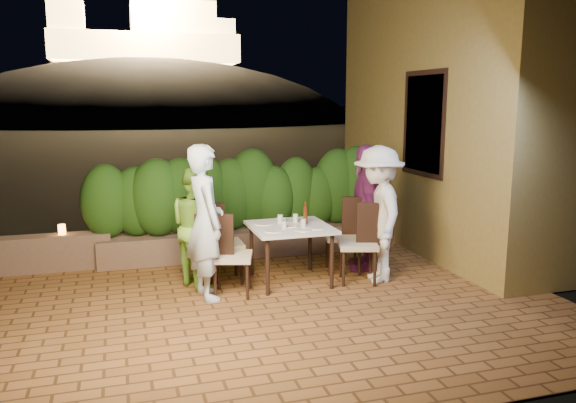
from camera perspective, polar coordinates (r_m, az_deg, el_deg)
name	(u,v)px	position (r m, az deg, el deg)	size (l,w,h in m)	color
ground	(267,310)	(6.52, -2.15, -10.99)	(400.00, 400.00, 0.00)	black
terrace_floor	(257,300)	(6.99, -3.21, -9.98)	(7.00, 6.00, 0.15)	brown
building_wall	(454,90)	(9.40, 16.51, 10.81)	(1.60, 5.00, 5.00)	olive
window_pane	(425,124)	(8.57, 13.78, 7.68)	(0.08, 1.00, 1.40)	black
window_frame	(425,124)	(8.57, 13.72, 7.68)	(0.06, 1.15, 1.55)	black
planter	(241,242)	(8.63, -4.77, -4.15)	(4.20, 0.55, 0.40)	brown
hedge	(241,194)	(8.47, -4.84, 0.77)	(4.00, 0.70, 1.10)	#1C4111
parapet	(28,254)	(8.54, -24.94, -4.90)	(2.20, 0.30, 0.50)	brown
hill	(151,157)	(66.28, -13.76, 4.45)	(52.00, 40.00, 22.00)	black
fortress	(145,25)	(66.48, -14.31, 16.98)	(26.00, 8.00, 8.00)	#FFCC7A
dining_table	(290,254)	(7.31, 0.23, -5.35)	(1.01, 1.01, 0.75)	white
plate_nw	(273,231)	(6.91, -1.50, -3.00)	(0.23, 0.23, 0.01)	white
plate_sw	(263,224)	(7.31, -2.55, -2.27)	(0.23, 0.23, 0.01)	white
plate_ne	(315,228)	(7.09, 2.77, -2.67)	(0.23, 0.23, 0.01)	white
plate_se	(306,220)	(7.54, 1.83, -1.89)	(0.20, 0.20, 0.01)	white
plate_centre	(289,226)	(7.19, 0.11, -2.49)	(0.22, 0.22, 0.01)	white
plate_front	(303,230)	(6.96, 1.50, -2.91)	(0.21, 0.21, 0.01)	white
glass_nw	(284,225)	(7.04, -0.39, -2.38)	(0.06, 0.06, 0.10)	silver
glass_sw	(280,219)	(7.33, -0.80, -1.80)	(0.07, 0.07, 0.12)	silver
glass_ne	(304,223)	(7.13, 1.59, -2.21)	(0.06, 0.06, 0.11)	silver
glass_se	(296,218)	(7.40, 0.77, -1.70)	(0.07, 0.07, 0.12)	silver
beer_bottle	(306,212)	(7.31, 1.79, -1.11)	(0.06, 0.06, 0.30)	#471E0B
bowl	(281,220)	(7.47, -0.68, -1.89)	(0.15, 0.15, 0.04)	white
chair_left_front	(232,255)	(6.84, -5.69, -5.40)	(0.46, 0.46, 1.00)	black
chair_left_back	(223,243)	(7.32, -6.59, -4.18)	(0.49, 0.49, 1.05)	black
chair_right_front	(358,243)	(7.33, 7.12, -4.17)	(0.49, 0.49, 1.05)	black
chair_right_back	(343,234)	(7.74, 5.64, -3.36)	(0.49, 0.49, 1.05)	black
diner_blue	(205,222)	(6.69, -8.40, -2.10)	(0.67, 0.44, 1.85)	#C6E2FF
diner_green	(197,227)	(7.20, -9.27, -2.52)	(0.74, 0.58, 1.53)	#81C63E
diner_white	(378,214)	(7.36, 9.15, -1.27)	(1.15, 0.66, 1.77)	white
diner_purple	(365,208)	(7.85, 7.84, -0.61)	(1.03, 0.43, 1.75)	#6D2464
parapet_lamp	(62,230)	(8.41, -21.99, -2.66)	(0.10, 0.10, 0.14)	orange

